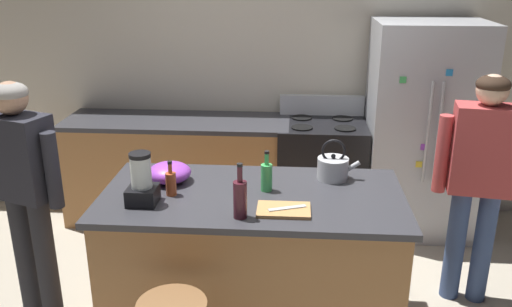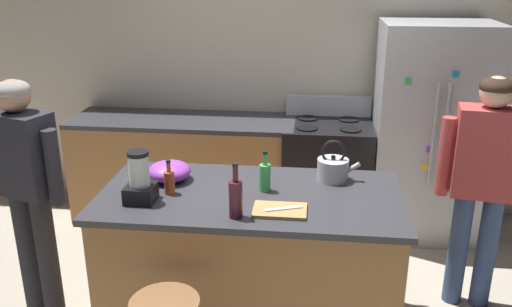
% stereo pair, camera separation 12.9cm
% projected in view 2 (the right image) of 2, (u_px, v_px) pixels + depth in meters
% --- Properties ---
extents(back_wall, '(8.00, 0.10, 2.70)m').
position_uv_depth(back_wall, '(276.00, 68.00, 4.94)').
color(back_wall, beige).
rests_on(back_wall, ground_plane).
extents(kitchen_island, '(1.83, 0.93, 0.95)m').
position_uv_depth(kitchen_island, '(251.00, 262.00, 3.41)').
color(kitchen_island, '#9E6B3D').
rests_on(kitchen_island, ground_plane).
extents(back_counter_run, '(2.00, 0.64, 0.95)m').
position_uv_depth(back_counter_run, '(185.00, 168.00, 4.95)').
color(back_counter_run, '#9E6B3D').
rests_on(back_counter_run, ground_plane).
extents(refrigerator, '(0.90, 0.73, 1.83)m').
position_uv_depth(refrigerator, '(429.00, 132.00, 4.53)').
color(refrigerator, '#B7BABF').
rests_on(refrigerator, ground_plane).
extents(stove_range, '(0.76, 0.65, 1.13)m').
position_uv_depth(stove_range, '(326.00, 174.00, 4.78)').
color(stove_range, black).
rests_on(stove_range, ground_plane).
extents(person_by_island_left, '(0.59, 0.34, 1.62)m').
position_uv_depth(person_by_island_left, '(26.00, 180.00, 3.36)').
color(person_by_island_left, '#26262B').
rests_on(person_by_island_left, ground_plane).
extents(person_by_sink_right, '(0.60, 0.28, 1.62)m').
position_uv_depth(person_by_sink_right, '(484.00, 174.00, 3.48)').
color(person_by_sink_right, '#384C7A').
rests_on(person_by_sink_right, ground_plane).
extents(blender_appliance, '(0.17, 0.17, 0.31)m').
position_uv_depth(blender_appliance, '(140.00, 181.00, 3.10)').
color(blender_appliance, black).
rests_on(blender_appliance, kitchen_island).
extents(bottle_soda, '(0.07, 0.07, 0.26)m').
position_uv_depth(bottle_soda, '(265.00, 176.00, 3.26)').
color(bottle_soda, '#3FB259').
rests_on(bottle_soda, kitchen_island).
extents(bottle_wine, '(0.08, 0.08, 0.32)m').
position_uv_depth(bottle_wine, '(236.00, 198.00, 2.91)').
color(bottle_wine, '#471923').
rests_on(bottle_wine, kitchen_island).
extents(bottle_cooking_sauce, '(0.06, 0.06, 0.22)m').
position_uv_depth(bottle_cooking_sauce, '(169.00, 181.00, 3.23)').
color(bottle_cooking_sauce, '#B24C26').
rests_on(bottle_cooking_sauce, kitchen_island).
extents(mixing_bowl, '(0.27, 0.27, 0.12)m').
position_uv_depth(mixing_bowl, '(169.00, 171.00, 3.43)').
color(mixing_bowl, purple).
rests_on(mixing_bowl, kitchen_island).
extents(tea_kettle, '(0.28, 0.20, 0.27)m').
position_uv_depth(tea_kettle, '(333.00, 168.00, 3.43)').
color(tea_kettle, '#B7BABF').
rests_on(tea_kettle, kitchen_island).
extents(cutting_board, '(0.30, 0.20, 0.02)m').
position_uv_depth(cutting_board, '(280.00, 210.00, 3.01)').
color(cutting_board, '#B7844C').
rests_on(cutting_board, kitchen_island).
extents(chef_knife, '(0.22, 0.10, 0.01)m').
position_uv_depth(chef_knife, '(283.00, 208.00, 3.00)').
color(chef_knife, '#B7BABF').
rests_on(chef_knife, cutting_board).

